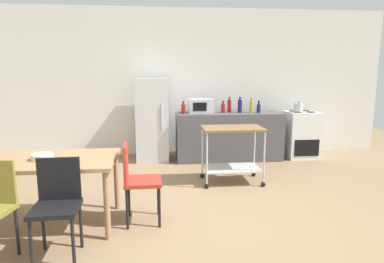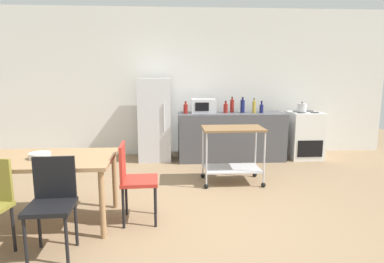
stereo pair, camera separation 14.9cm
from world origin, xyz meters
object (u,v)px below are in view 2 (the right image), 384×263
at_px(chair_black, 52,199).
at_px(bottle_soda, 232,106).
at_px(microwave, 203,106).
at_px(bottle_sparkling_water, 254,107).
at_px(kettle, 302,108).
at_px(refrigerator, 155,119).
at_px(bottle_vinegar, 186,109).
at_px(stove_oven, 304,135).
at_px(bottle_olive_oil, 243,106).
at_px(kitchen_cart, 233,146).
at_px(chair_red, 134,177).
at_px(bottle_wine, 226,108).
at_px(dining_table, 43,165).
at_px(fruit_bowl, 40,156).
at_px(bottle_hot_sauce, 261,108).

relative_size(chair_black, bottle_soda, 3.00).
xyz_separation_m(microwave, bottle_sparkling_water, (0.95, -0.11, -0.02)).
bearing_deg(microwave, kettle, -5.15).
distance_m(chair_black, refrigerator, 3.46).
xyz_separation_m(chair_black, bottle_vinegar, (1.38, 3.22, 0.48)).
height_order(stove_oven, bottle_olive_oil, bottle_olive_oil).
bearing_deg(bottle_soda, kitchen_cart, -100.04).
bearing_deg(bottle_vinegar, stove_oven, 1.46).
height_order(bottle_vinegar, bottle_olive_oil, bottle_olive_oil).
xyz_separation_m(chair_red, bottle_sparkling_water, (2.00, 2.61, 0.50)).
xyz_separation_m(chair_black, bottle_wine, (2.14, 3.29, 0.47)).
relative_size(bottle_olive_oil, kettle, 1.23).
bearing_deg(chair_red, bottle_soda, -32.22).
height_order(dining_table, bottle_sparkling_water, bottle_sparkling_water).
bearing_deg(dining_table, refrigerator, 68.10).
bearing_deg(bottle_soda, bottle_sparkling_water, -16.37).
distance_m(microwave, bottle_soda, 0.55).
bearing_deg(refrigerator, fruit_bowl, -111.96).
distance_m(chair_red, bottle_vinegar, 2.73).
xyz_separation_m(chair_black, chair_red, (0.67, 0.62, 0.00)).
bearing_deg(fruit_bowl, kettle, 33.49).
bearing_deg(fruit_bowl, dining_table, 63.27).
distance_m(bottle_vinegar, kettle, 2.20).
distance_m(kitchen_cart, kettle, 2.08).
xyz_separation_m(bottle_wine, bottle_sparkling_water, (0.53, -0.05, 0.02)).
distance_m(bottle_vinegar, bottle_hot_sauce, 1.43).
height_order(bottle_sparkling_water, bottle_hot_sauce, bottle_sparkling_water).
height_order(bottle_wine, bottle_hot_sauce, bottle_hot_sauce).
xyz_separation_m(microwave, bottle_soda, (0.55, 0.00, -0.00)).
bearing_deg(kitchen_cart, bottle_hot_sauce, 59.25).
height_order(bottle_soda, kettle, bottle_soda).
distance_m(refrigerator, bottle_soda, 1.50).
bearing_deg(bottle_vinegar, chair_black, -113.19).
xyz_separation_m(stove_oven, bottle_sparkling_water, (-1.03, -0.04, 0.56)).
distance_m(chair_red, bottle_olive_oil, 3.25).
relative_size(chair_red, fruit_bowl, 4.01).
xyz_separation_m(chair_red, bottle_wine, (1.47, 2.66, 0.47)).
xyz_separation_m(bottle_hot_sauce, kettle, (0.77, -0.04, 0.01)).
bearing_deg(bottle_sparkling_water, kettle, -3.50).
bearing_deg(bottle_vinegar, dining_table, -122.96).
relative_size(dining_table, kitchen_cart, 1.65).
distance_m(stove_oven, bottle_soda, 1.54).
bearing_deg(stove_oven, bottle_soda, 177.04).
xyz_separation_m(stove_oven, bottle_hot_sauce, (-0.89, -0.06, 0.54)).
bearing_deg(chair_red, bottle_wine, -30.67).
xyz_separation_m(bottle_soda, bottle_hot_sauce, (0.54, -0.13, -0.04)).
bearing_deg(refrigerator, chair_black, -103.39).
distance_m(dining_table, refrigerator, 2.94).
relative_size(chair_black, fruit_bowl, 4.01).
relative_size(chair_black, microwave, 1.93).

